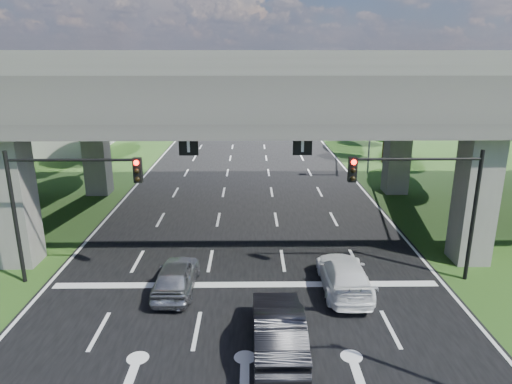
{
  "coord_description": "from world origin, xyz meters",
  "views": [
    {
      "loc": [
        0.2,
        -14.73,
        9.72
      ],
      "look_at": [
        0.5,
        8.48,
        2.85
      ],
      "focal_mm": 32.0,
      "sensor_mm": 36.0,
      "label": 1
    }
  ],
  "objects_px": {
    "streetlight_far": "(367,105)",
    "car_silver": "(176,276)",
    "signal_left": "(62,193)",
    "car_dark": "(278,328)",
    "signal_right": "(428,192)",
    "car_white": "(344,275)",
    "streetlight_beyond": "(334,92)"
  },
  "relations": [
    {
      "from": "streetlight_far",
      "to": "car_silver",
      "type": "distance_m",
      "value": 25.27
    },
    {
      "from": "signal_left",
      "to": "car_dark",
      "type": "xyz_separation_m",
      "value": [
        8.96,
        -5.08,
        -3.35
      ]
    },
    {
      "from": "signal_right",
      "to": "car_dark",
      "type": "xyz_separation_m",
      "value": [
        -6.68,
        -5.08,
        -3.35
      ]
    },
    {
      "from": "streetlight_far",
      "to": "car_white",
      "type": "height_order",
      "value": "streetlight_far"
    },
    {
      "from": "signal_left",
      "to": "streetlight_far",
      "type": "distance_m",
      "value": 26.95
    },
    {
      "from": "car_dark",
      "to": "streetlight_far",
      "type": "bearing_deg",
      "value": -109.98
    },
    {
      "from": "signal_left",
      "to": "car_dark",
      "type": "height_order",
      "value": "signal_left"
    },
    {
      "from": "signal_right",
      "to": "car_dark",
      "type": "distance_m",
      "value": 9.04
    },
    {
      "from": "signal_right",
      "to": "car_silver",
      "type": "relative_size",
      "value": 1.46
    },
    {
      "from": "car_silver",
      "to": "streetlight_far",
      "type": "bearing_deg",
      "value": -120.63
    },
    {
      "from": "streetlight_beyond",
      "to": "car_silver",
      "type": "xyz_separation_m",
      "value": [
        -13.09,
        -37.0,
        -5.12
      ]
    },
    {
      "from": "car_silver",
      "to": "car_white",
      "type": "relative_size",
      "value": 0.86
    },
    {
      "from": "streetlight_beyond",
      "to": "car_white",
      "type": "relative_size",
      "value": 2.08
    },
    {
      "from": "signal_right",
      "to": "streetlight_beyond",
      "type": "xyz_separation_m",
      "value": [
        2.27,
        36.06,
        1.66
      ]
    },
    {
      "from": "car_silver",
      "to": "car_white",
      "type": "bearing_deg",
      "value": -178.7
    },
    {
      "from": "car_dark",
      "to": "signal_left",
      "type": "bearing_deg",
      "value": -29.92
    },
    {
      "from": "car_silver",
      "to": "car_white",
      "type": "distance_m",
      "value": 7.22
    },
    {
      "from": "streetlight_far",
      "to": "car_dark",
      "type": "distance_m",
      "value": 27.15
    },
    {
      "from": "streetlight_far",
      "to": "streetlight_beyond",
      "type": "xyz_separation_m",
      "value": [
        0.0,
        16.0,
        0.0
      ]
    },
    {
      "from": "car_dark",
      "to": "car_white",
      "type": "relative_size",
      "value": 1.02
    },
    {
      "from": "signal_left",
      "to": "signal_right",
      "type": "bearing_deg",
      "value": 0.0
    },
    {
      "from": "signal_left",
      "to": "car_silver",
      "type": "distance_m",
      "value": 6.02
    },
    {
      "from": "car_white",
      "to": "car_dark",
      "type": "bearing_deg",
      "value": 54.1
    },
    {
      "from": "signal_left",
      "to": "car_silver",
      "type": "bearing_deg",
      "value": -11.04
    },
    {
      "from": "streetlight_beyond",
      "to": "car_dark",
      "type": "height_order",
      "value": "streetlight_beyond"
    },
    {
      "from": "signal_right",
      "to": "streetlight_beyond",
      "type": "height_order",
      "value": "streetlight_beyond"
    },
    {
      "from": "car_dark",
      "to": "streetlight_beyond",
      "type": "bearing_deg",
      "value": -102.65
    },
    {
      "from": "signal_right",
      "to": "car_silver",
      "type": "distance_m",
      "value": 11.39
    },
    {
      "from": "streetlight_beyond",
      "to": "car_silver",
      "type": "relative_size",
      "value": 2.43
    },
    {
      "from": "streetlight_beyond",
      "to": "car_dark",
      "type": "relative_size",
      "value": 2.05
    },
    {
      "from": "streetlight_far",
      "to": "car_dark",
      "type": "xyz_separation_m",
      "value": [
        -8.96,
        -25.14,
        -5.01
      ]
    },
    {
      "from": "signal_right",
      "to": "car_dark",
      "type": "height_order",
      "value": "signal_right"
    }
  ]
}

